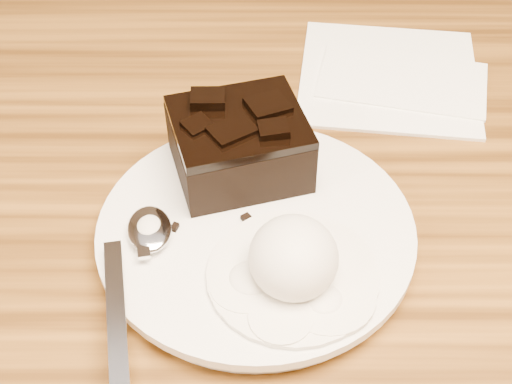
{
  "coord_description": "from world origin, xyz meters",
  "views": [
    {
      "loc": [
        -0.02,
        -0.34,
        1.13
      ],
      "look_at": [
        -0.03,
        -0.0,
        0.79
      ],
      "focal_mm": 51.56,
      "sensor_mm": 36.0,
      "label": 1
    }
  ],
  "objects_px": {
    "spoon": "(150,231)",
    "napkin": "(389,75)",
    "plate": "(256,235)",
    "ice_cream_scoop": "(293,258)",
    "brownie": "(239,148)"
  },
  "relations": [
    {
      "from": "spoon",
      "to": "napkin",
      "type": "height_order",
      "value": "spoon"
    },
    {
      "from": "plate",
      "to": "spoon",
      "type": "xyz_separation_m",
      "value": [
        -0.07,
        -0.01,
        0.01
      ]
    },
    {
      "from": "spoon",
      "to": "ice_cream_scoop",
      "type": "bearing_deg",
      "value": -30.59
    },
    {
      "from": "brownie",
      "to": "napkin",
      "type": "height_order",
      "value": "brownie"
    },
    {
      "from": "ice_cream_scoop",
      "to": "napkin",
      "type": "bearing_deg",
      "value": 68.47
    },
    {
      "from": "brownie",
      "to": "spoon",
      "type": "distance_m",
      "value": 0.09
    },
    {
      "from": "ice_cream_scoop",
      "to": "brownie",
      "type": "bearing_deg",
      "value": 109.52
    },
    {
      "from": "plate",
      "to": "napkin",
      "type": "bearing_deg",
      "value": 58.81
    },
    {
      "from": "spoon",
      "to": "plate",
      "type": "bearing_deg",
      "value": -3.38
    },
    {
      "from": "brownie",
      "to": "ice_cream_scoop",
      "type": "distance_m",
      "value": 0.1
    },
    {
      "from": "spoon",
      "to": "napkin",
      "type": "bearing_deg",
      "value": 36.82
    },
    {
      "from": "brownie",
      "to": "napkin",
      "type": "xyz_separation_m",
      "value": [
        0.13,
        0.13,
        -0.04
      ]
    },
    {
      "from": "plate",
      "to": "ice_cream_scoop",
      "type": "distance_m",
      "value": 0.06
    },
    {
      "from": "ice_cream_scoop",
      "to": "spoon",
      "type": "bearing_deg",
      "value": 159.57
    },
    {
      "from": "plate",
      "to": "brownie",
      "type": "xyz_separation_m",
      "value": [
        -0.01,
        0.06,
        0.03
      ]
    }
  ]
}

